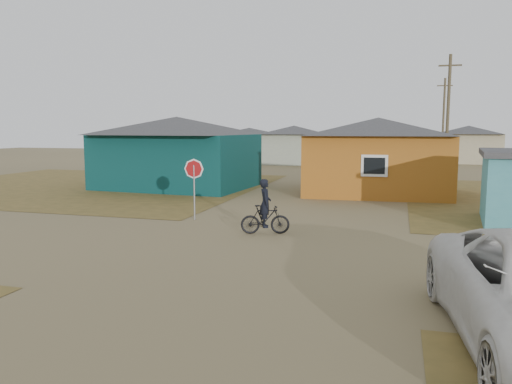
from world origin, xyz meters
TOP-DOWN VIEW (x-y plane):
  - ground at (0.00, 0.00)m, footprint 120.00×120.00m
  - grass_nw at (-14.00, 13.00)m, footprint 20.00×18.00m
  - house_teal at (-8.50, 13.50)m, footprint 8.93×7.08m
  - house_yellow at (2.50, 14.00)m, footprint 7.72×6.76m
  - house_pale_west at (-6.00, 34.00)m, footprint 7.04×6.15m
  - house_beige_east at (10.00, 40.00)m, footprint 6.95×6.05m
  - house_pale_north at (-14.00, 46.00)m, footprint 6.28×5.81m
  - utility_pole_near at (6.50, 22.00)m, footprint 1.40×0.20m
  - utility_pole_far at (7.50, 38.00)m, footprint 1.40×0.20m
  - stop_sign at (-3.63, 4.39)m, footprint 0.71×0.28m
  - cyclist at (-0.47, 2.69)m, footprint 1.62×0.87m

SIDE VIEW (x-z plane):
  - ground at x=0.00m, z-range 0.00..0.00m
  - grass_nw at x=-14.00m, z-range 0.00..0.01m
  - cyclist at x=-0.47m, z-range -0.24..1.53m
  - stop_sign at x=-3.63m, z-range 0.54..2.80m
  - house_pale_north at x=-14.00m, z-range 0.05..3.45m
  - house_pale_west at x=-6.00m, z-range 0.06..3.66m
  - house_beige_east at x=10.00m, z-range 0.06..3.66m
  - house_yellow at x=2.50m, z-range 0.05..3.95m
  - house_teal at x=-8.50m, z-range 0.05..4.05m
  - utility_pole_near at x=6.50m, z-range 0.14..8.14m
  - utility_pole_far at x=7.50m, z-range 0.14..8.14m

